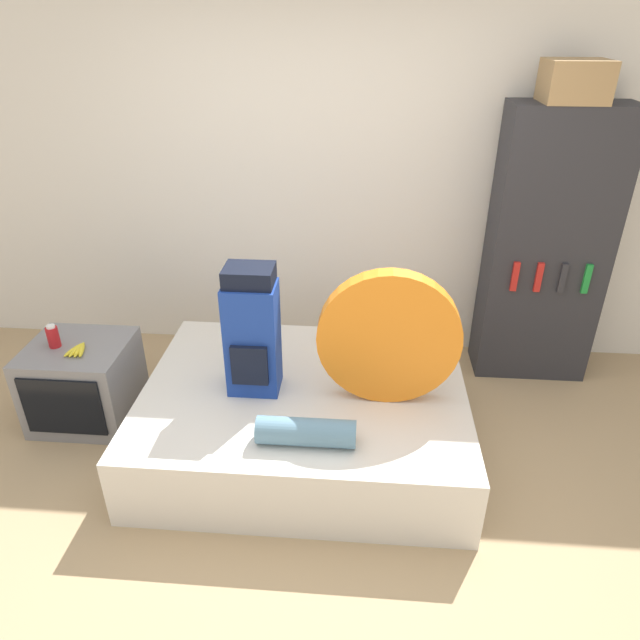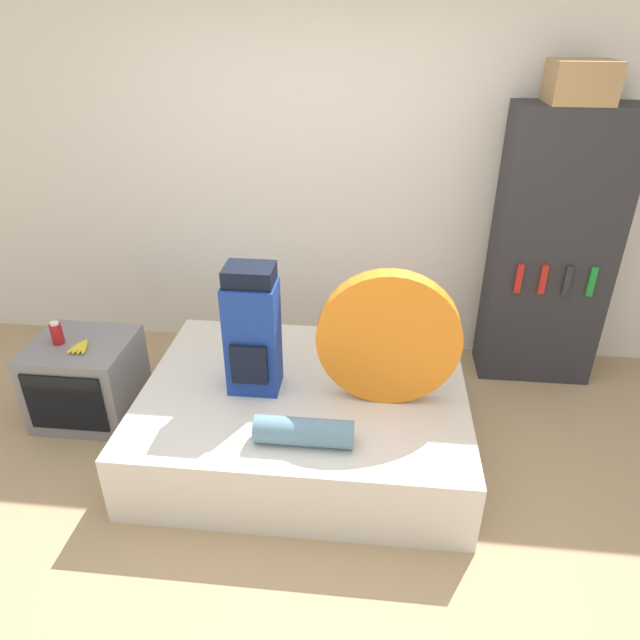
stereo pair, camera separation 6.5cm
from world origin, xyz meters
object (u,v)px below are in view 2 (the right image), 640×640
at_px(sleeping_roll, 304,432).
at_px(cardboard_box, 581,82).
at_px(tent_bag, 388,339).
at_px(television, 87,379).
at_px(backpack, 252,332).
at_px(canister, 57,333).
at_px(bookshelf, 552,251).

relative_size(sleeping_roll, cardboard_box, 1.41).
height_order(tent_bag, television, tent_bag).
bearing_deg(backpack, tent_bag, -2.51).
distance_m(sleeping_roll, canister, 1.73).
relative_size(canister, cardboard_box, 0.41).
xyz_separation_m(television, cardboard_box, (2.93, 0.82, 1.72)).
bearing_deg(cardboard_box, backpack, -150.96).
height_order(backpack, television, backpack).
height_order(tent_bag, cardboard_box, cardboard_box).
height_order(tent_bag, canister, tent_bag).
xyz_separation_m(bookshelf, cardboard_box, (-0.04, -0.02, 1.05)).
bearing_deg(bookshelf, canister, -164.62).
distance_m(backpack, cardboard_box, 2.36).
bearing_deg(bookshelf, backpack, -150.98).
xyz_separation_m(sleeping_roll, television, (-1.49, 0.63, -0.22)).
bearing_deg(cardboard_box, bookshelf, 28.03).
relative_size(canister, bookshelf, 0.08).
bearing_deg(tent_bag, backpack, 177.49).
xyz_separation_m(canister, cardboard_box, (3.05, 0.83, 1.38)).
height_order(canister, cardboard_box, cardboard_box).
relative_size(bookshelf, cardboard_box, 5.24).
xyz_separation_m(tent_bag, television, (-1.89, 0.20, -0.54)).
distance_m(tent_bag, bookshelf, 1.50).
bearing_deg(tent_bag, cardboard_box, 44.68).
bearing_deg(television, canister, -175.96).
distance_m(bookshelf, cardboard_box, 1.05).
bearing_deg(sleeping_roll, bookshelf, 44.88).
distance_m(sleeping_roll, television, 1.63).
bearing_deg(bookshelf, cardboard_box, -151.97).
distance_m(backpack, bookshelf, 2.09).
distance_m(television, cardboard_box, 3.49).
relative_size(tent_bag, cardboard_box, 2.18).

